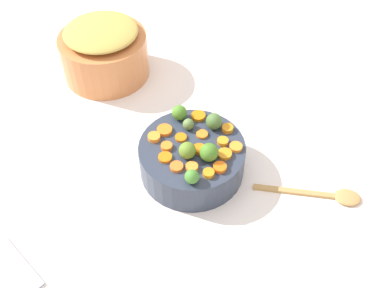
{
  "coord_description": "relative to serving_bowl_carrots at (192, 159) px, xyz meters",
  "views": [
    {
      "loc": [
        -0.54,
        -0.48,
        0.91
      ],
      "look_at": [
        -0.01,
        0.01,
        0.12
      ],
      "focal_mm": 42.53,
      "sensor_mm": 36.0,
      "label": 1
    }
  ],
  "objects": [
    {
      "name": "carrot_slice_4",
      "position": [
        -0.07,
        -0.02,
        0.05
      ],
      "size": [
        0.04,
        0.04,
        0.01
      ],
      "primitive_type": "cylinder",
      "rotation": [
        0.0,
        0.0,
        1.95
      ],
      "color": "orange",
      "rests_on": "serving_bowl_carrots"
    },
    {
      "name": "carrot_slice_12",
      "position": [
        -0.01,
        -0.09,
        0.05
      ],
      "size": [
        0.04,
        0.04,
        0.01
      ],
      "primitive_type": "cylinder",
      "rotation": [
        0.0,
        0.0,
        0.82
      ],
      "color": "orange",
      "rests_on": "serving_bowl_carrots"
    },
    {
      "name": "metal_pot",
      "position": [
        0.1,
        0.45,
        0.02
      ],
      "size": [
        0.26,
        0.26,
        0.13
      ],
      "primitive_type": "cylinder",
      "color": "#CF7B44",
      "rests_on": "tabletop"
    },
    {
      "name": "carrot_slice_2",
      "position": [
        -0.04,
        0.08,
        0.05
      ],
      "size": [
        0.04,
        0.04,
        0.01
      ],
      "primitive_type": "cylinder",
      "rotation": [
        0.0,
        0.0,
        5.05
      ],
      "color": "orange",
      "rests_on": "serving_bowl_carrots"
    },
    {
      "name": "wooden_spoon",
      "position": [
        0.16,
        -0.29,
        -0.04
      ],
      "size": [
        0.17,
        0.23,
        0.01
      ],
      "color": "tan",
      "rests_on": "tabletop"
    },
    {
      "name": "brussels_sprout_0",
      "position": [
        0.04,
        0.05,
        0.06
      ],
      "size": [
        0.03,
        0.03,
        0.03
      ],
      "primitive_type": "sphere",
      "color": "#5B7B3F",
      "rests_on": "serving_bowl_carrots"
    },
    {
      "name": "carrot_slice_0",
      "position": [
        0.04,
        0.01,
        0.05
      ],
      "size": [
        0.03,
        0.03,
        0.01
      ],
      "primitive_type": "cylinder",
      "rotation": [
        0.0,
        0.0,
        3.2
      ],
      "color": "orange",
      "rests_on": "serving_bowl_carrots"
    },
    {
      "name": "tabletop",
      "position": [
        0.01,
        -0.01,
        -0.05
      ],
      "size": [
        2.4,
        2.4,
        0.02
      ],
      "primitive_type": "cube",
      "color": "white",
      "rests_on": "ground"
    },
    {
      "name": "carrot_slice_7",
      "position": [
        -0.05,
        -0.05,
        0.05
      ],
      "size": [
        0.04,
        0.04,
        0.01
      ],
      "primitive_type": "cylinder",
      "rotation": [
        0.0,
        0.0,
        0.56
      ],
      "color": "orange",
      "rests_on": "serving_bowl_carrots"
    },
    {
      "name": "carrot_slice_8",
      "position": [
        0.06,
        -0.05,
        0.05
      ],
      "size": [
        0.03,
        0.03,
        0.01
      ],
      "primitive_type": "cylinder",
      "rotation": [
        0.0,
        0.0,
        0.01
      ],
      "color": "orange",
      "rests_on": "serving_bowl_carrots"
    },
    {
      "name": "carrot_slice_11",
      "position": [
        -0.04,
        -0.08,
        0.05
      ],
      "size": [
        0.03,
        0.03,
        0.01
      ],
      "primitive_type": "cylinder",
      "rotation": [
        0.0,
        0.0,
        4.47
      ],
      "color": "orange",
      "rests_on": "serving_bowl_carrots"
    },
    {
      "name": "brussels_sprout_4",
      "position": [
        -0.0,
        -0.05,
        0.07
      ],
      "size": [
        0.04,
        0.04,
        0.04
      ],
      "primitive_type": "sphere",
      "color": "#467B25",
      "rests_on": "serving_bowl_carrots"
    },
    {
      "name": "serving_bowl_carrots",
      "position": [
        0.0,
        0.0,
        0.0
      ],
      "size": [
        0.26,
        0.26,
        0.09
      ],
      "primitive_type": "cylinder",
      "color": "#2E3748",
      "rests_on": "tabletop"
    },
    {
      "name": "brussels_sprout_2",
      "position": [
        -0.03,
        -0.01,
        0.06
      ],
      "size": [
        0.04,
        0.04,
        0.04
      ],
      "primitive_type": "sphere",
      "color": "olive",
      "rests_on": "serving_bowl_carrots"
    },
    {
      "name": "carrot_slice_13",
      "position": [
        0.1,
        -0.03,
        0.05
      ],
      "size": [
        0.03,
        0.03,
        0.01
      ],
      "primitive_type": "cylinder",
      "rotation": [
        0.0,
        0.0,
        1.38
      ],
      "color": "orange",
      "rests_on": "serving_bowl_carrots"
    },
    {
      "name": "brussels_sprout_3",
      "position": [
        0.05,
        0.09,
        0.06
      ],
      "size": [
        0.04,
        0.04,
        0.04
      ],
      "primitive_type": "sphere",
      "color": "#498026",
      "rests_on": "serving_bowl_carrots"
    },
    {
      "name": "carrot_slice_9",
      "position": [
        -0.04,
        0.04,
        0.05
      ],
      "size": [
        0.04,
        0.04,
        0.01
      ],
      "primitive_type": "cylinder",
      "rotation": [
        0.0,
        0.0,
        0.44
      ],
      "color": "orange",
      "rests_on": "serving_bowl_carrots"
    },
    {
      "name": "carrot_slice_6",
      "position": [
        0.08,
        0.06,
        0.05
      ],
      "size": [
        0.05,
        0.05,
        0.01
      ],
      "primitive_type": "cylinder",
      "rotation": [
        0.0,
        0.0,
        2.33
      ],
      "color": "orange",
      "rests_on": "serving_bowl_carrots"
    },
    {
      "name": "carrot_slice_3",
      "position": [
        0.07,
        -0.08,
        0.05
      ],
      "size": [
        0.04,
        0.04,
        0.01
      ],
      "primitive_type": "cylinder",
      "rotation": [
        0.0,
        0.0,
        3.35
      ],
      "color": "orange",
      "rests_on": "serving_bowl_carrots"
    },
    {
      "name": "carrot_slice_5",
      "position": [
        0.0,
        0.04,
        0.05
      ],
      "size": [
        0.03,
        0.03,
        0.01
      ],
      "primitive_type": "cylinder",
      "rotation": [
        0.0,
        0.0,
        4.75
      ],
      "color": "orange",
      "rests_on": "serving_bowl_carrots"
    },
    {
      "name": "carrot_slice_14",
      "position": [
        -0.07,
        0.02,
        0.05
      ],
      "size": [
        0.05,
        0.05,
        0.01
      ],
      "primitive_type": "cylinder",
      "rotation": [
        0.0,
        0.0,
        2.42
      ],
      "color": "orange",
      "rests_on": "serving_bowl_carrots"
    },
    {
      "name": "carrot_slice_10",
      "position": [
        0.03,
        -0.07,
        0.05
      ],
      "size": [
        0.05,
        0.05,
        0.01
      ],
      "primitive_type": "cylinder",
      "rotation": [
        0.0,
        0.0,
        5.4
      ],
      "color": "orange",
      "rests_on": "serving_bowl_carrots"
    },
    {
      "name": "stuffing_mound",
      "position": [
        0.1,
        0.45,
        0.11
      ],
      "size": [
        0.21,
        0.21,
        0.04
      ],
      "primitive_type": "ellipsoid",
      "color": "gold",
      "rests_on": "metal_pot"
    },
    {
      "name": "carrot_slice_15",
      "position": [
        -0.01,
        0.08,
        0.05
      ],
      "size": [
        0.05,
        0.05,
        0.01
      ],
      "primitive_type": "cylinder",
      "rotation": [
        0.0,
        0.0,
        5.73
      ],
      "color": "orange",
      "rests_on": "serving_bowl_carrots"
    },
    {
      "name": "brussels_sprout_1",
      "position": [
        0.08,
        0.01,
        0.06
      ],
      "size": [
        0.04,
        0.04,
        0.04
      ],
      "primitive_type": "sphere",
      "color": "#4A6D35",
      "rests_on": "serving_bowl_carrots"
    },
    {
      "name": "carrot_slice_1",
      "position": [
        0.0,
        -0.02,
        0.05
      ],
      "size": [
        0.04,
        0.04,
        0.01
      ],
      "primitive_type": "cylinder",
      "rotation": [
        0.0,
        0.0,
        4.97
      ],
      "color": "orange",
      "rests_on": "serving_bowl_carrots"
    },
    {
      "name": "brussels_sprout_5",
      "position": [
        -0.08,
        -0.07,
        0.06
      ],
      "size": [
        0.03,
        0.03,
        0.03
      ],
      "primitive_type": "sphere",
      "color": "#43812F",
      "rests_on": "serving_bowl_carrots"
    }
  ]
}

